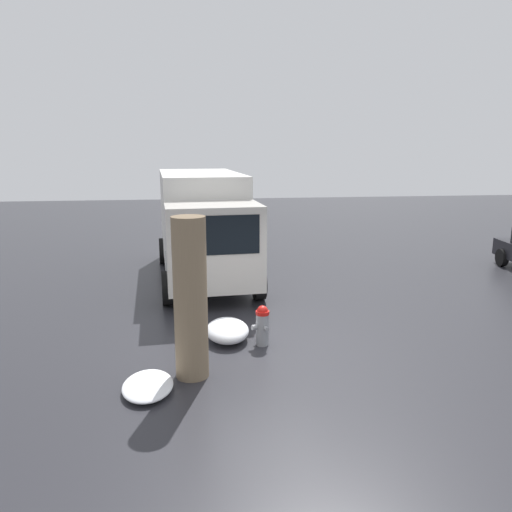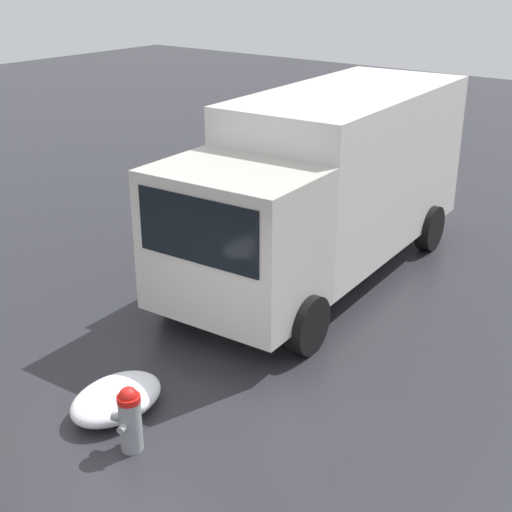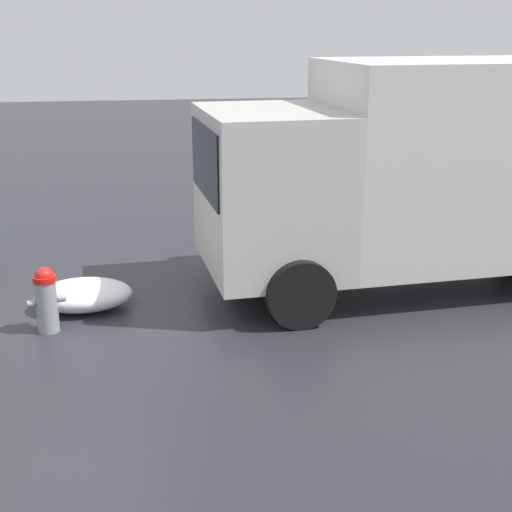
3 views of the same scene
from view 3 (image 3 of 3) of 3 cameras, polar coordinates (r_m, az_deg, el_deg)
ground_plane at (r=9.42m, az=-16.21°, el=-5.79°), size 60.00×60.00×0.00m
fire_hydrant at (r=9.26m, az=-16.45°, el=-3.30°), size 0.47×0.38×0.85m
delivery_truck at (r=10.82m, az=15.95°, el=7.01°), size 7.33×3.11×3.24m
pedestrian at (r=11.07m, az=1.91°, el=3.17°), size 0.34×0.34×1.57m
snow_pile_curbside at (r=9.95m, az=-13.62°, el=-3.04°), size 1.30×0.92×0.40m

